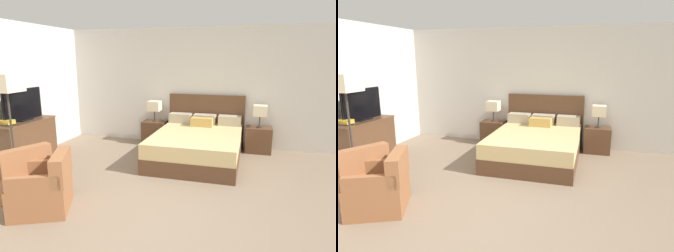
{
  "view_description": "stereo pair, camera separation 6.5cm",
  "coord_description": "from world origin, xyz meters",
  "views": [
    {
      "loc": [
        1.31,
        -3.06,
        1.93
      ],
      "look_at": [
        -0.12,
        1.95,
        0.75
      ],
      "focal_mm": 32.0,
      "sensor_mm": 36.0,
      "label": 1
    },
    {
      "loc": [
        1.37,
        -3.04,
        1.93
      ],
      "look_at": [
        -0.12,
        1.95,
        0.75
      ],
      "focal_mm": 32.0,
      "sensor_mm": 36.0,
      "label": 2
    }
  ],
  "objects": [
    {
      "name": "wall_left",
      "position": [
        -2.96,
        1.47,
        1.3
      ],
      "size": [
        0.06,
        5.34,
        2.6
      ],
      "primitive_type": "cube",
      "color": "beige",
      "rests_on": "ground"
    },
    {
      "name": "wall_back",
      "position": [
        0.0,
        3.57,
        1.3
      ],
      "size": [
        7.06,
        0.06,
        2.6
      ],
      "primitive_type": "cube",
      "color": "beige",
      "rests_on": "ground"
    },
    {
      "name": "bed",
      "position": [
        0.33,
        2.5,
        0.3
      ],
      "size": [
        1.67,
        2.14,
        1.15
      ],
      "color": "brown",
      "rests_on": "ground"
    },
    {
      "name": "tv",
      "position": [
        -2.66,
        1.35,
        1.11
      ],
      "size": [
        0.18,
        0.91,
        0.57
      ],
      "color": "black",
      "rests_on": "dresser"
    },
    {
      "name": "ground_plane",
      "position": [
        0.0,
        0.0,
        0.0
      ],
      "size": [
        10.63,
        10.63,
        0.0
      ],
      "primitive_type": "plane",
      "color": "#84705B"
    },
    {
      "name": "floor_lamp",
      "position": [
        -2.32,
        0.67,
        1.47
      ],
      "size": [
        0.39,
        0.39,
        1.7
      ],
      "color": "#332D28",
      "rests_on": "ground"
    },
    {
      "name": "book_blue_cover",
      "position": [
        -2.64,
        0.93,
        0.87
      ],
      "size": [
        0.25,
        0.18,
        0.04
      ],
      "primitive_type": "cube",
      "rotation": [
        0.0,
        0.0,
        -0.11
      ],
      "color": "gold",
      "rests_on": "book_red_cover"
    },
    {
      "name": "nightstand_right",
      "position": [
        1.47,
        3.28,
        0.27
      ],
      "size": [
        0.53,
        0.41,
        0.53
      ],
      "color": "brown",
      "rests_on": "ground"
    },
    {
      "name": "armchair_companion",
      "position": [
        -1.2,
        -0.06,
        0.28
      ],
      "size": [
        0.91,
        0.91,
        0.76
      ],
      "color": "#935B38",
      "rests_on": "ground"
    },
    {
      "name": "table_lamp_left",
      "position": [
        -0.81,
        3.28,
        0.88
      ],
      "size": [
        0.27,
        0.27,
        0.46
      ],
      "color": "#332D28",
      "rests_on": "nightstand_left"
    },
    {
      "name": "book_small_top",
      "position": [
        -2.65,
        0.93,
        0.91
      ],
      "size": [
        0.25,
        0.16,
        0.03
      ],
      "primitive_type": "cube",
      "rotation": [
        0.0,
        0.0,
        0.08
      ],
      "color": "gold",
      "rests_on": "book_blue_cover"
    },
    {
      "name": "book_red_cover",
      "position": [
        -2.66,
        0.93,
        0.84
      ],
      "size": [
        0.25,
        0.2,
        0.02
      ],
      "primitive_type": "cube",
      "rotation": [
        0.0,
        0.0,
        0.13
      ],
      "color": "#383333",
      "rests_on": "dresser"
    },
    {
      "name": "nightstand_left",
      "position": [
        -0.81,
        3.28,
        0.27
      ],
      "size": [
        0.53,
        0.41,
        0.53
      ],
      "color": "brown",
      "rests_on": "ground"
    },
    {
      "name": "table_lamp_right",
      "position": [
        1.47,
        3.28,
        0.88
      ],
      "size": [
        0.27,
        0.27,
        0.46
      ],
      "color": "#332D28",
      "rests_on": "nightstand_right"
    },
    {
      "name": "armchair_by_window",
      "position": [
        -1.81,
        0.21,
        0.28
      ],
      "size": [
        0.92,
        0.91,
        0.76
      ],
      "color": "#935B38",
      "rests_on": "ground"
    },
    {
      "name": "dresser",
      "position": [
        -2.66,
        1.32,
        0.43
      ],
      "size": [
        0.49,
        1.2,
        0.83
      ],
      "color": "brown",
      "rests_on": "ground"
    }
  ]
}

